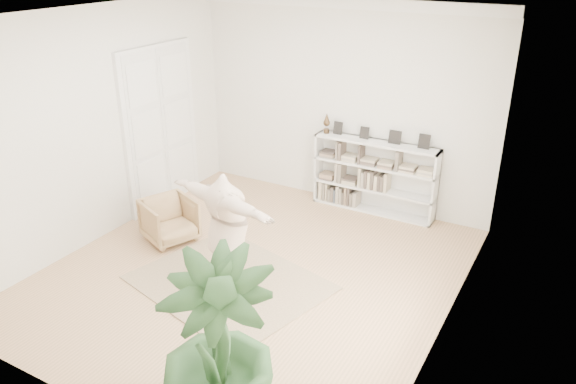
% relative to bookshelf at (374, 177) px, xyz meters
% --- Properties ---
extents(floor, '(6.00, 6.00, 0.00)m').
position_rel_bookshelf_xyz_m(floor, '(-0.74, -2.82, -0.64)').
color(floor, '#A37E54').
rests_on(floor, ground).
extents(room_shell, '(6.00, 6.00, 6.00)m').
position_rel_bookshelf_xyz_m(room_shell, '(-0.74, 0.12, 2.87)').
color(room_shell, silver).
rests_on(room_shell, floor).
extents(doors, '(0.09, 1.78, 2.92)m').
position_rel_bookshelf_xyz_m(doors, '(-3.45, -1.52, 0.76)').
color(doors, white).
rests_on(doors, floor).
extents(bookshelf, '(2.20, 0.35, 1.64)m').
position_rel_bookshelf_xyz_m(bookshelf, '(0.00, 0.00, 0.00)').
color(bookshelf, silver).
rests_on(bookshelf, floor).
extents(armchair, '(1.00, 0.99, 0.70)m').
position_rel_bookshelf_xyz_m(armchair, '(-2.43, -2.62, -0.28)').
color(armchair, tan).
rests_on(armchair, floor).
extents(rug, '(2.92, 2.56, 0.02)m').
position_rel_bookshelf_xyz_m(rug, '(-0.88, -3.22, -0.63)').
color(rug, tan).
rests_on(rug, floor).
extents(rocker_board, '(0.58, 0.43, 0.11)m').
position_rel_bookshelf_xyz_m(rocker_board, '(-0.88, -3.22, -0.57)').
color(rocker_board, olive).
rests_on(rocker_board, rug).
extents(person, '(2.02, 1.00, 1.59)m').
position_rel_bookshelf_xyz_m(person, '(-0.88, -3.22, 0.29)').
color(person, '#C7AB95').
rests_on(person, rocker_board).
extents(houseplant, '(1.37, 1.37, 1.91)m').
position_rel_bookshelf_xyz_m(houseplant, '(0.53, -5.37, 0.32)').
color(houseplant, '#2A5028').
rests_on(houseplant, floor).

